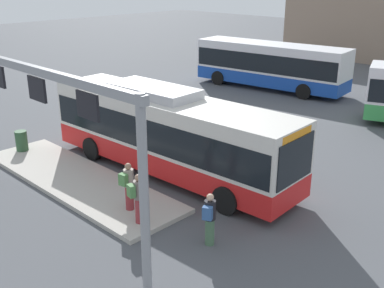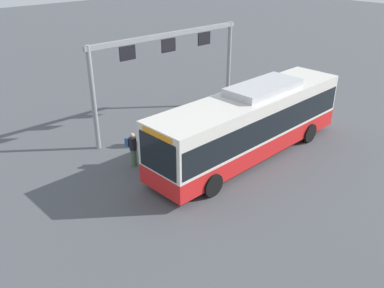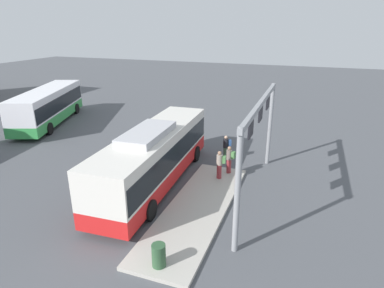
{
  "view_description": "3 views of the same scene",
  "coord_description": "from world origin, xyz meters",
  "views": [
    {
      "loc": [
        12.86,
        -11.87,
        7.7
      ],
      "look_at": [
        1.47,
        -0.17,
        1.65
      ],
      "focal_mm": 43.8,
      "sensor_mm": 36.0,
      "label": 1
    },
    {
      "loc": [
        13.72,
        11.4,
        9.32
      ],
      "look_at": [
        2.94,
        -0.83,
        1.26
      ],
      "focal_mm": 38.05,
      "sensor_mm": 36.0,
      "label": 2
    },
    {
      "loc": [
        -14.99,
        -7.64,
        8.56
      ],
      "look_at": [
        2.07,
        -1.42,
        1.86
      ],
      "focal_mm": 30.55,
      "sensor_mm": 36.0,
      "label": 3
    }
  ],
  "objects": [
    {
      "name": "ground_plane",
      "position": [
        0.0,
        0.0,
        0.0
      ],
      "size": [
        120.0,
        120.0,
        0.0
      ],
      "primitive_type": "plane",
      "color": "#4C4F54"
    },
    {
      "name": "platform_curb",
      "position": [
        -1.86,
        -3.13,
        0.08
      ],
      "size": [
        10.0,
        2.8,
        0.16
      ],
      "primitive_type": "cube",
      "color": "#B2ADA3",
      "rests_on": "ground"
    },
    {
      "name": "bus_main",
      "position": [
        -0.01,
        -0.0,
        1.81
      ],
      "size": [
        11.42,
        3.07,
        3.46
      ],
      "rotation": [
        0.0,
        0.0,
        0.04
      ],
      "color": "red",
      "rests_on": "ground"
    },
    {
      "name": "person_boarding",
      "position": [
        4.79,
        -2.84,
        0.89
      ],
      "size": [
        0.5,
        0.6,
        1.67
      ],
      "rotation": [
        0.0,
        0.0,
        2.02
      ],
      "color": "#476B4C",
      "rests_on": "ground"
    },
    {
      "name": "person_waiting_near",
      "position": [
        1.58,
        -3.3,
        1.05
      ],
      "size": [
        0.4,
        0.57,
        1.67
      ],
      "rotation": [
        0.0,
        0.0,
        1.75
      ],
      "color": "maroon",
      "rests_on": "platform_curb"
    },
    {
      "name": "person_waiting_mid",
      "position": [
        2.49,
        -3.64,
        1.05
      ],
      "size": [
        0.41,
        0.57,
        1.67
      ],
      "rotation": [
        0.0,
        0.0,
        1.36
      ],
      "color": "maroon",
      "rests_on": "platform_curb"
    },
    {
      "name": "platform_sign_gantry",
      "position": [
        0.44,
        -5.53,
        3.78
      ],
      "size": [
        9.71,
        0.24,
        5.2
      ],
      "color": "gray",
      "rests_on": "ground"
    },
    {
      "name": "trash_bin",
      "position": [
        -6.22,
        -3.15,
        0.61
      ],
      "size": [
        0.52,
        0.52,
        0.9
      ],
      "primitive_type": "cylinder",
      "color": "#2D5133",
      "rests_on": "platform_curb"
    }
  ]
}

